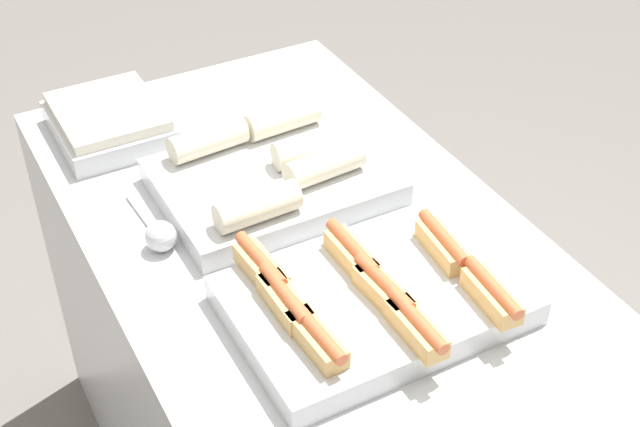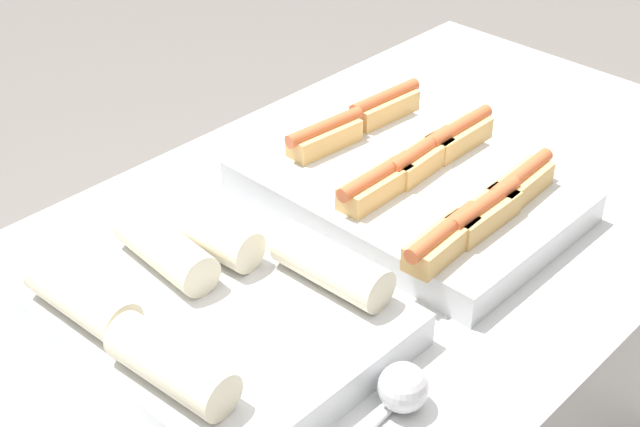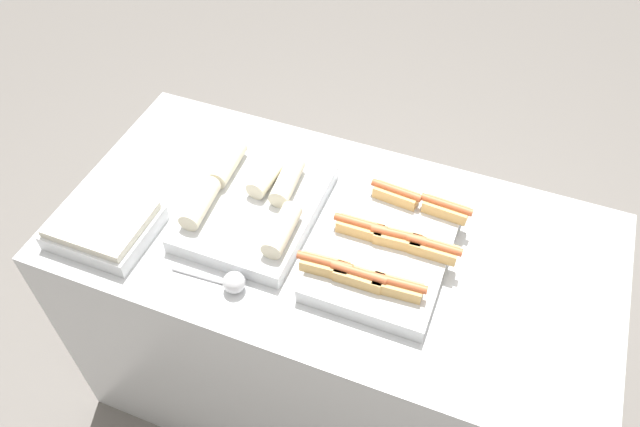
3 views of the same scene
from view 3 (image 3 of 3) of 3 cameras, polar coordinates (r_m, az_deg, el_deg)
name	(u,v)px [view 3 (image 3 of 3)]	position (r m, az deg, el deg)	size (l,w,h in m)	color
ground_plane	(330,382)	(2.52, 0.91, -15.16)	(12.00, 12.00, 0.00)	slate
counter	(332,321)	(2.13, 1.06, -9.79)	(1.59, 0.79, 0.90)	silver
tray_hotdogs	(387,245)	(1.71, 6.16, -2.91)	(0.40, 0.49, 0.10)	silver
tray_wraps	(255,203)	(1.80, -5.97, 1.00)	(0.34, 0.45, 0.11)	silver
tray_side_front	(104,225)	(1.85, -19.17, -1.02)	(0.27, 0.23, 0.07)	silver
serving_spoon_near	(232,282)	(1.65, -8.08, -6.22)	(0.22, 0.06, 0.06)	silver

